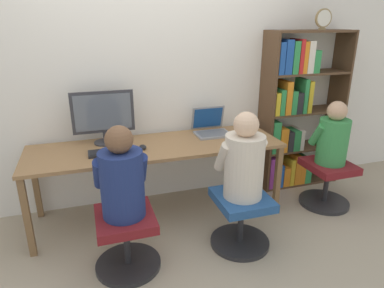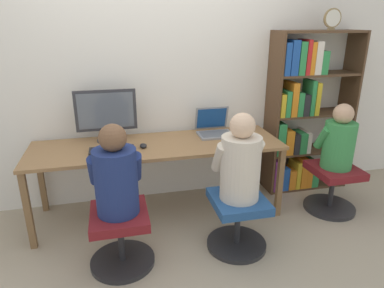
{
  "view_description": "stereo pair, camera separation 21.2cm",
  "coord_description": "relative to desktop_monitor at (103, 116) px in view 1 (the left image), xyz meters",
  "views": [
    {
      "loc": [
        -0.57,
        -2.51,
        1.77
      ],
      "look_at": [
        0.28,
        0.18,
        0.75
      ],
      "focal_mm": 32.0,
      "sensor_mm": 36.0,
      "label": 1
    },
    {
      "loc": [
        -0.37,
        -2.57,
        1.77
      ],
      "look_at": [
        0.28,
        0.18,
        0.75
      ],
      "focal_mm": 32.0,
      "sensor_mm": 36.0,
      "label": 2
    }
  ],
  "objects": [
    {
      "name": "bookshelf",
      "position": [
        1.97,
        0.01,
        -0.17
      ],
      "size": [
        0.91,
        0.31,
        1.68
      ],
      "color": "#513823",
      "rests_on": "ground_plane"
    },
    {
      "name": "ground_plane",
      "position": [
        0.43,
        -0.54,
        -0.96
      ],
      "size": [
        14.0,
        14.0,
        0.0
      ],
      "primitive_type": "plane",
      "color": "tan"
    },
    {
      "name": "office_chair_side",
      "position": [
        2.08,
        -0.51,
        -0.71
      ],
      "size": [
        0.49,
        0.49,
        0.45
      ],
      "color": "#262628",
      "rests_on": "ground_plane"
    },
    {
      "name": "computer_mouse_by_keyboard",
      "position": [
        0.3,
        -0.25,
        -0.24
      ],
      "size": [
        0.06,
        0.09,
        0.03
      ],
      "color": "black",
      "rests_on": "desk"
    },
    {
      "name": "person_near_shelf",
      "position": [
        2.08,
        -0.51,
        -0.24
      ],
      "size": [
        0.35,
        0.3,
        0.62
      ],
      "color": "#388C47",
      "rests_on": "office_chair_side"
    },
    {
      "name": "office_chair_left",
      "position": [
        0.05,
        -0.86,
        -0.71
      ],
      "size": [
        0.49,
        0.49,
        0.45
      ],
      "color": "#262628",
      "rests_on": "ground_plane"
    },
    {
      "name": "desk_clock",
      "position": [
        2.15,
        -0.06,
        0.82
      ],
      "size": [
        0.18,
        0.03,
        0.2
      ],
      "color": "olive",
      "rests_on": "bookshelf"
    },
    {
      "name": "wall_back",
      "position": [
        0.43,
        0.22,
        0.34
      ],
      "size": [
        10.0,
        0.05,
        2.6
      ],
      "color": "white",
      "rests_on": "ground_plane"
    },
    {
      "name": "person_at_laptop",
      "position": [
        0.98,
        -0.86,
        -0.21
      ],
      "size": [
        0.38,
        0.33,
        0.69
      ],
      "color": "beige",
      "rests_on": "office_chair_right"
    },
    {
      "name": "desktop_monitor",
      "position": [
        0.0,
        0.0,
        0.0
      ],
      "size": [
        0.55,
        0.21,
        0.48
      ],
      "color": "#333338",
      "rests_on": "desk"
    },
    {
      "name": "office_chair_right",
      "position": [
        0.98,
        -0.86,
        -0.71
      ],
      "size": [
        0.49,
        0.49,
        0.45
      ],
      "color": "#262628",
      "rests_on": "ground_plane"
    },
    {
      "name": "person_at_monitor",
      "position": [
        0.05,
        -0.86,
        -0.22
      ],
      "size": [
        0.37,
        0.33,
        0.67
      ],
      "color": "navy",
      "rests_on": "office_chair_left"
    },
    {
      "name": "keyboard",
      "position": [
        0.03,
        -0.28,
        -0.24
      ],
      "size": [
        0.38,
        0.15,
        0.03
      ],
      "color": "#232326",
      "rests_on": "desk"
    },
    {
      "name": "laptop",
      "position": [
        1.02,
        -0.03,
        -0.2
      ],
      "size": [
        0.34,
        0.31,
        0.26
      ],
      "color": "gray",
      "rests_on": "desk"
    },
    {
      "name": "desk",
      "position": [
        0.43,
        -0.19,
        -0.31
      ],
      "size": [
        2.26,
        0.69,
        0.71
      ],
      "color": "olive",
      "rests_on": "ground_plane"
    }
  ]
}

